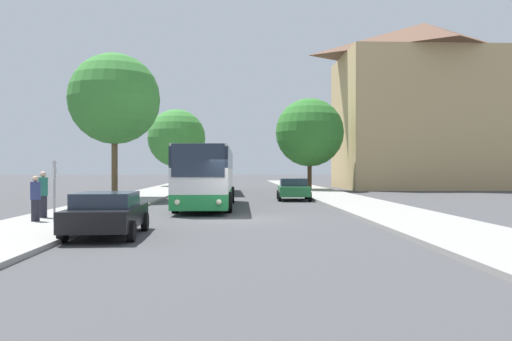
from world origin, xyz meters
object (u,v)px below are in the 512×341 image
Objects in this scene: pedestrian_waiting_far at (43,194)px; tree_right_near at (310,133)px; parked_car_left_curb at (107,213)px; bus_stop_sign at (54,184)px; parked_car_right_near at (293,189)px; tree_left_near at (177,138)px; bus_middle at (215,171)px; bus_front at (207,176)px; pedestrian_waiting_near at (35,198)px; tree_left_far at (115,99)px.

tree_right_near is (14.60, 26.22, 4.39)m from pedestrian_waiting_far.
parked_car_left_curb is 1.87× the size of bus_stop_sign.
pedestrian_waiting_far is (-11.51, -12.77, 0.33)m from parked_car_right_near.
tree_left_near is (1.04, 36.20, 4.43)m from pedestrian_waiting_far.
bus_middle is 11.78m from parked_car_right_near.
tree_right_near reaches higher than parked_car_right_near.
parked_car_left_curb is at bearing -101.41° from bus_front.
tree_right_near is at bearing 68.71° from parked_car_left_curb.
bus_middle reaches higher than pedestrian_waiting_near.
tree_left_far is (-0.64, 14.78, 5.74)m from pedestrian_waiting_near.
pedestrian_waiting_far is 0.21× the size of tree_left_near.
bus_front reaches higher than pedestrian_waiting_near.
tree_left_near is at bearing 143.68° from tree_right_near.
bus_stop_sign reaches higher than pedestrian_waiting_near.
bus_front is 21.45m from tree_right_near.
parked_car_right_near is at bearing 160.26° from pedestrian_waiting_near.
tree_left_near is (-10.47, 23.43, 4.76)m from parked_car_right_near.
bus_middle is at bearing 91.59° from bus_front.
tree_left_near is at bearing -87.47° from pedestrian_waiting_far.
parked_car_left_curb is at bearing -77.19° from tree_left_far.
bus_middle reaches higher than parked_car_left_curb.
bus_stop_sign reaches higher than pedestrian_waiting_far.
tree_left_near reaches higher than parked_car_left_curb.
bus_middle is 1.41× the size of tree_left_near.
tree_left_far is (-11.91, 0.62, 5.98)m from parked_car_right_near.
bus_stop_sign is 1.92m from pedestrian_waiting_far.
tree_left_far reaches higher than tree_right_near.
tree_left_near is (-5.09, 29.32, 3.80)m from bus_front.
tree_left_far is at bearing -0.16° from parked_car_right_near.
parked_car_right_near is 13.34m from tree_left_far.
parked_car_right_near is at bearing -65.91° from tree_left_near.
pedestrian_waiting_near is at bearing 135.85° from parked_car_left_curb.
tree_left_near is (0.79, 37.59, 4.52)m from pedestrian_waiting_near.
pedestrian_waiting_near is (-5.88, -8.27, -0.72)m from bus_front.
bus_middle is 27.69m from parked_car_left_curb.
parked_car_left_curb is (-2.20, -27.58, -1.14)m from bus_middle.
parked_car_left_curb is at bearing -109.56° from tree_right_near.
pedestrian_waiting_near is 0.20× the size of tree_right_near.
tree_right_near is (15.00, 12.83, -1.26)m from tree_left_far.
pedestrian_waiting_far is (-1.01, 1.57, -0.46)m from bus_stop_sign.
bus_middle is 7.21× the size of pedestrian_waiting_near.
bus_front is 1.17× the size of tree_left_far.
pedestrian_waiting_far reaches higher than parked_car_right_near.
parked_car_right_near is at bearing 63.90° from parked_car_left_curb.
bus_stop_sign is at bearing 130.38° from parked_car_left_curb.
parked_car_right_near is at bearing 53.76° from bus_stop_sign.
bus_middle is 6.59× the size of pedestrian_waiting_far.
bus_middle reaches higher than parked_car_right_near.
bus_stop_sign is at bearing 56.59° from parked_car_right_near.
tree_left_far reaches higher than parked_car_left_curb.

